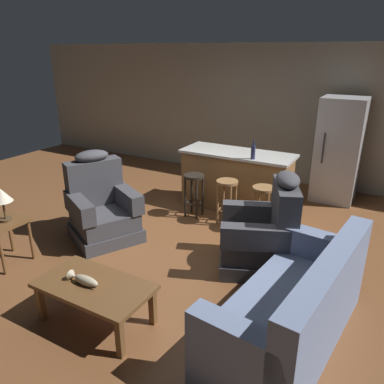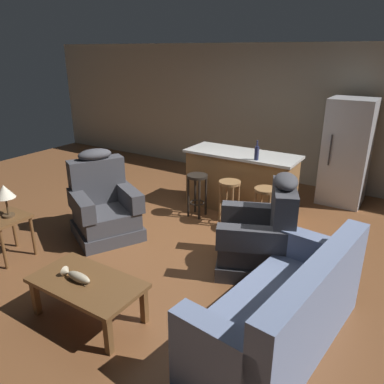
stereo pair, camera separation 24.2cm
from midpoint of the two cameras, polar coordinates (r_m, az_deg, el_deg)
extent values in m
plane|color=brown|center=(5.22, -0.65, -7.42)|extent=(12.00, 12.00, 0.00)
cube|color=#A89E89|center=(7.56, 11.48, 11.54)|extent=(12.00, 0.05, 2.60)
cube|color=brown|center=(3.76, -16.53, -13.60)|extent=(1.10, 0.60, 0.04)
cube|color=brown|center=(4.08, -23.72, -15.19)|extent=(0.06, 0.06, 0.38)
cube|color=brown|center=(3.47, -13.02, -20.95)|extent=(0.06, 0.06, 0.38)
cube|color=brown|center=(4.32, -18.65, -12.30)|extent=(0.06, 0.06, 0.38)
cube|color=brown|center=(3.74, -7.94, -16.94)|extent=(0.06, 0.06, 0.38)
cube|color=#4C3823|center=(3.76, -17.62, -13.26)|extent=(0.22, 0.07, 0.01)
ellipsoid|color=tan|center=(3.74, -17.69, -12.77)|extent=(0.28, 0.09, 0.09)
cone|color=tan|center=(3.85, -19.47, -11.94)|extent=(0.06, 0.10, 0.10)
cube|color=#707FA3|center=(3.69, 12.02, -19.66)|extent=(1.06, 1.99, 0.20)
cube|color=#707FA3|center=(3.56, 12.28, -17.08)|extent=(1.06, 1.99, 0.22)
cube|color=#707FA3|center=(3.27, 18.03, -13.60)|extent=(0.42, 1.91, 0.52)
cube|color=#707FA3|center=(2.81, 4.90, -22.08)|extent=(0.86, 0.30, 0.28)
cube|color=#707FA3|center=(4.11, 17.54, -7.95)|extent=(0.86, 0.30, 0.28)
cube|color=#3D3D42|center=(5.41, -14.26, -5.98)|extent=(1.14, 1.14, 0.18)
cube|color=#3D3D42|center=(5.32, -14.46, -3.95)|extent=(1.06, 1.04, 0.24)
cube|color=#3D3D42|center=(5.42, -15.92, 1.42)|extent=(0.57, 0.78, 0.64)
ellipsoid|color=#3D3D42|center=(5.32, -16.32, 5.28)|extent=(0.45, 0.53, 0.16)
cube|color=#3D3D42|center=(5.30, -11.27, -0.81)|extent=(0.79, 0.53, 0.26)
cube|color=#3D3D42|center=(5.12, -18.11, -2.27)|extent=(0.79, 0.53, 0.26)
cube|color=#3D3D42|center=(4.67, 8.09, -10.02)|extent=(1.10, 1.10, 0.18)
cube|color=#3D3D42|center=(4.57, 8.22, -7.76)|extent=(1.03, 1.01, 0.24)
cube|color=#3D3D42|center=(4.40, 12.42, -2.84)|extent=(0.51, 0.79, 0.64)
ellipsoid|color=#3D3D42|center=(4.26, 12.81, 1.84)|extent=(0.42, 0.53, 0.16)
cube|color=#3D3D42|center=(4.16, 8.21, -6.89)|extent=(0.81, 0.48, 0.26)
cube|color=#3D3D42|center=(4.75, 8.05, -3.20)|extent=(0.81, 0.48, 0.26)
cube|color=brown|center=(5.08, -28.19, -4.12)|extent=(0.48, 0.48, 0.04)
cylinder|color=brown|center=(4.94, -28.26, -8.41)|extent=(0.04, 0.04, 0.52)
cylinder|color=brown|center=(5.44, -27.13, -5.59)|extent=(0.04, 0.04, 0.52)
cylinder|color=brown|center=(5.13, -24.58, -6.71)|extent=(0.04, 0.04, 0.52)
cylinder|color=#4C3823|center=(5.05, -27.72, -3.76)|extent=(0.14, 0.14, 0.03)
cylinder|color=#4C3823|center=(5.00, -27.96, -2.46)|extent=(0.02, 0.02, 0.22)
cone|color=beige|center=(4.94, -28.33, -0.43)|extent=(0.24, 0.24, 0.16)
cube|color=olive|center=(6.14, 5.64, 1.59)|extent=(1.71, 0.63, 0.91)
cube|color=silver|center=(6.00, 5.80, 5.88)|extent=(1.80, 0.70, 0.04)
cylinder|color=black|center=(5.73, -0.91, 2.44)|extent=(0.32, 0.32, 0.04)
torus|color=black|center=(5.89, -0.88, -1.63)|extent=(0.23, 0.23, 0.02)
cylinder|color=black|center=(5.82, -2.23, -0.86)|extent=(0.04, 0.04, 0.64)
cylinder|color=black|center=(5.72, -0.52, -1.22)|extent=(0.04, 0.04, 0.64)
cylinder|color=black|center=(5.98, -1.23, -0.24)|extent=(0.04, 0.04, 0.64)
cylinder|color=black|center=(5.88, 0.45, -0.59)|extent=(0.04, 0.04, 0.64)
cylinder|color=olive|center=(5.49, 4.15, 1.53)|extent=(0.32, 0.32, 0.04)
torus|color=olive|center=(5.65, 4.03, -2.69)|extent=(0.23, 0.23, 0.02)
cylinder|color=olive|center=(5.57, 2.69, -1.90)|extent=(0.04, 0.04, 0.64)
cylinder|color=olive|center=(5.49, 4.55, -2.30)|extent=(0.04, 0.04, 0.64)
cylinder|color=olive|center=(5.73, 3.59, -1.23)|extent=(0.04, 0.04, 0.64)
cylinder|color=olive|center=(5.65, 5.41, -1.60)|extent=(0.04, 0.04, 0.64)
cylinder|color=olive|center=(5.29, 9.62, 0.53)|extent=(0.32, 0.32, 0.04)
torus|color=olive|center=(5.46, 9.35, -3.81)|extent=(0.23, 0.23, 0.02)
cylinder|color=olive|center=(5.36, 8.03, -3.02)|extent=(0.04, 0.04, 0.64)
cylinder|color=olive|center=(5.30, 10.04, -3.44)|extent=(0.04, 0.04, 0.64)
cylinder|color=olive|center=(5.53, 8.80, -2.29)|extent=(0.04, 0.04, 0.64)
cylinder|color=olive|center=(5.47, 10.76, -2.68)|extent=(0.04, 0.04, 0.64)
cube|color=#B7B7BC|center=(6.79, 20.47, 5.98)|extent=(0.70, 0.66, 1.76)
cylinder|color=#333338|center=(6.46, 18.34, 6.34)|extent=(0.02, 0.02, 0.50)
cylinder|color=#23284C|center=(5.61, 8.07, 6.00)|extent=(0.07, 0.07, 0.20)
cylinder|color=#23284C|center=(5.57, 8.14, 7.45)|extent=(0.03, 0.03, 0.09)
camera|label=1|loc=(0.12, -91.44, -0.55)|focal=35.00mm
camera|label=2|loc=(0.12, 88.56, 0.55)|focal=35.00mm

